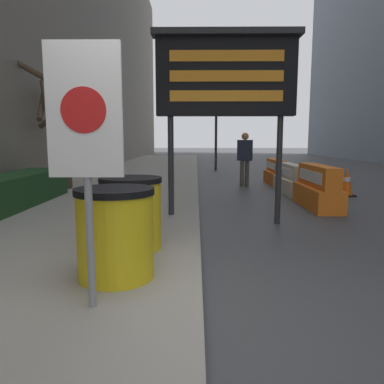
{
  "coord_description": "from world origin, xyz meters",
  "views": [
    {
      "loc": [
        -0.06,
        -2.83,
        1.47
      ],
      "look_at": [
        -0.13,
        3.95,
        0.51
      ],
      "focal_mm": 35.0,
      "sensor_mm": 36.0,
      "label": 1
    }
  ],
  "objects_px": {
    "jersey_barrier_orange_near": "(318,189)",
    "traffic_cone_mid": "(331,182)",
    "jersey_barrier_cream": "(291,180)",
    "pedestrian_worker": "(245,155)",
    "message_board": "(226,77)",
    "traffic_cone_far": "(346,182)",
    "barrel_drum_foreground": "(116,233)",
    "traffic_cone_near": "(289,181)",
    "warning_sign": "(85,131)",
    "jersey_barrier_orange_far": "(276,173)",
    "traffic_light_near_curb": "(216,103)",
    "barrel_drum_middle": "(131,213)"
  },
  "relations": [
    {
      "from": "jersey_barrier_cream",
      "to": "pedestrian_worker",
      "type": "height_order",
      "value": "pedestrian_worker"
    },
    {
      "from": "jersey_barrier_orange_far",
      "to": "traffic_light_near_curb",
      "type": "bearing_deg",
      "value": 107.1
    },
    {
      "from": "barrel_drum_foreground",
      "to": "pedestrian_worker",
      "type": "distance_m",
      "value": 8.58
    },
    {
      "from": "warning_sign",
      "to": "traffic_cone_far",
      "type": "height_order",
      "value": "warning_sign"
    },
    {
      "from": "warning_sign",
      "to": "jersey_barrier_orange_far",
      "type": "xyz_separation_m",
      "value": [
        3.45,
        9.52,
        -1.18
      ]
    },
    {
      "from": "jersey_barrier_cream",
      "to": "jersey_barrier_orange_far",
      "type": "relative_size",
      "value": 1.22
    },
    {
      "from": "warning_sign",
      "to": "jersey_barrier_orange_near",
      "type": "distance_m",
      "value": 6.37
    },
    {
      "from": "message_board",
      "to": "traffic_cone_mid",
      "type": "relative_size",
      "value": 4.32
    },
    {
      "from": "jersey_barrier_cream",
      "to": "traffic_cone_near",
      "type": "relative_size",
      "value": 3.27
    },
    {
      "from": "warning_sign",
      "to": "message_board",
      "type": "xyz_separation_m",
      "value": [
        1.32,
        3.66,
        0.96
      ]
    },
    {
      "from": "message_board",
      "to": "traffic_cone_mid",
      "type": "height_order",
      "value": "message_board"
    },
    {
      "from": "warning_sign",
      "to": "jersey_barrier_cream",
      "type": "xyz_separation_m",
      "value": [
        3.45,
        7.55,
        -1.18
      ]
    },
    {
      "from": "traffic_cone_mid",
      "to": "jersey_barrier_orange_near",
      "type": "bearing_deg",
      "value": -118.25
    },
    {
      "from": "warning_sign",
      "to": "traffic_cone_far",
      "type": "bearing_deg",
      "value": 55.62
    },
    {
      "from": "barrel_drum_middle",
      "to": "traffic_cone_far",
      "type": "xyz_separation_m",
      "value": [
        4.7,
        5.3,
        -0.22
      ]
    },
    {
      "from": "jersey_barrier_cream",
      "to": "pedestrian_worker",
      "type": "distance_m",
      "value": 1.87
    },
    {
      "from": "jersey_barrier_cream",
      "to": "traffic_cone_far",
      "type": "height_order",
      "value": "jersey_barrier_cream"
    },
    {
      "from": "barrel_drum_middle",
      "to": "traffic_light_near_curb",
      "type": "xyz_separation_m",
      "value": [
        1.72,
        13.38,
        2.53
      ]
    },
    {
      "from": "jersey_barrier_orange_far",
      "to": "traffic_cone_near",
      "type": "bearing_deg",
      "value": -89.18
    },
    {
      "from": "barrel_drum_middle",
      "to": "jersey_barrier_orange_near",
      "type": "xyz_separation_m",
      "value": [
        3.41,
        3.62,
        -0.19
      ]
    },
    {
      "from": "warning_sign",
      "to": "traffic_cone_mid",
      "type": "bearing_deg",
      "value": 57.83
    },
    {
      "from": "jersey_barrier_orange_far",
      "to": "pedestrian_worker",
      "type": "bearing_deg",
      "value": -151.42
    },
    {
      "from": "barrel_drum_middle",
      "to": "message_board",
      "type": "distance_m",
      "value": 3.07
    },
    {
      "from": "barrel_drum_middle",
      "to": "traffic_cone_mid",
      "type": "bearing_deg",
      "value": 50.79
    },
    {
      "from": "message_board",
      "to": "jersey_barrier_orange_far",
      "type": "xyz_separation_m",
      "value": [
        2.13,
        5.85,
        -2.14
      ]
    },
    {
      "from": "traffic_light_near_curb",
      "to": "barrel_drum_foreground",
      "type": "bearing_deg",
      "value": -96.75
    },
    {
      "from": "jersey_barrier_cream",
      "to": "jersey_barrier_orange_far",
      "type": "xyz_separation_m",
      "value": [
        0.0,
        1.96,
        0.01
      ]
    },
    {
      "from": "jersey_barrier_orange_near",
      "to": "jersey_barrier_cream",
      "type": "xyz_separation_m",
      "value": [
        0.0,
        2.31,
        -0.05
      ]
    },
    {
      "from": "jersey_barrier_cream",
      "to": "traffic_cone_near",
      "type": "height_order",
      "value": "jersey_barrier_cream"
    },
    {
      "from": "warning_sign",
      "to": "traffic_cone_mid",
      "type": "distance_m",
      "value": 8.2
    },
    {
      "from": "warning_sign",
      "to": "traffic_cone_near",
      "type": "relative_size",
      "value": 3.31
    },
    {
      "from": "jersey_barrier_orange_far",
      "to": "traffic_cone_far",
      "type": "distance_m",
      "value": 2.9
    },
    {
      "from": "jersey_barrier_orange_near",
      "to": "traffic_cone_mid",
      "type": "relative_size",
      "value": 2.52
    },
    {
      "from": "warning_sign",
      "to": "jersey_barrier_orange_far",
      "type": "bearing_deg",
      "value": 70.1
    },
    {
      "from": "barrel_drum_foreground",
      "to": "traffic_cone_near",
      "type": "bearing_deg",
      "value": 64.52
    },
    {
      "from": "traffic_cone_near",
      "to": "traffic_cone_far",
      "type": "distance_m",
      "value": 1.55
    },
    {
      "from": "warning_sign",
      "to": "traffic_light_near_curb",
      "type": "height_order",
      "value": "traffic_light_near_curb"
    },
    {
      "from": "jersey_barrier_orange_near",
      "to": "jersey_barrier_orange_far",
      "type": "xyz_separation_m",
      "value": [
        0.0,
        4.28,
        -0.05
      ]
    },
    {
      "from": "message_board",
      "to": "warning_sign",
      "type": "bearing_deg",
      "value": -109.77
    },
    {
      "from": "traffic_cone_far",
      "to": "traffic_light_near_curb",
      "type": "relative_size",
      "value": 0.17
    },
    {
      "from": "barrel_drum_middle",
      "to": "traffic_cone_far",
      "type": "bearing_deg",
      "value": 48.45
    },
    {
      "from": "jersey_barrier_cream",
      "to": "traffic_cone_near",
      "type": "distance_m",
      "value": 0.26
    },
    {
      "from": "jersey_barrier_orange_near",
      "to": "traffic_cone_mid",
      "type": "bearing_deg",
      "value": 61.75
    },
    {
      "from": "jersey_barrier_cream",
      "to": "traffic_cone_mid",
      "type": "height_order",
      "value": "jersey_barrier_cream"
    },
    {
      "from": "jersey_barrier_orange_near",
      "to": "jersey_barrier_orange_far",
      "type": "relative_size",
      "value": 1.16
    },
    {
      "from": "barrel_drum_middle",
      "to": "traffic_cone_far",
      "type": "relative_size",
      "value": 1.15
    },
    {
      "from": "jersey_barrier_orange_near",
      "to": "traffic_light_near_curb",
      "type": "relative_size",
      "value": 0.44
    },
    {
      "from": "message_board",
      "to": "pedestrian_worker",
      "type": "relative_size",
      "value": 1.94
    },
    {
      "from": "jersey_barrier_orange_far",
      "to": "jersey_barrier_orange_near",
      "type": "bearing_deg",
      "value": -90.0
    },
    {
      "from": "jersey_barrier_orange_near",
      "to": "jersey_barrier_cream",
      "type": "bearing_deg",
      "value": 90.0
    }
  ]
}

